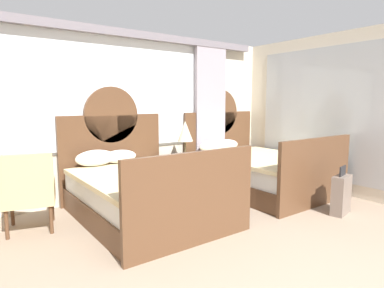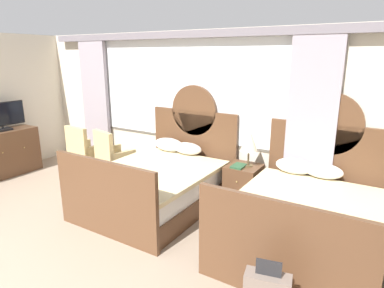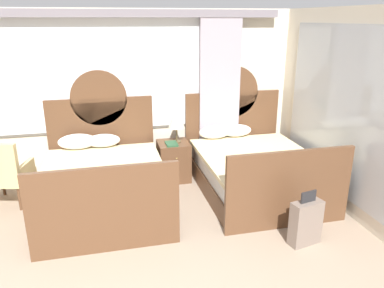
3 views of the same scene
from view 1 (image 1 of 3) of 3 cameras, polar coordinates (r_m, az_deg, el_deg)
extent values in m
cube|color=beige|center=(5.34, -16.43, 4.83)|extent=(6.85, 0.07, 2.70)
cube|color=#605B52|center=(5.30, -16.41, 8.65)|extent=(4.06, 0.02, 1.84)
cube|color=white|center=(5.29, -16.38, 8.65)|extent=(3.98, 0.02, 1.76)
cube|color=#998E99|center=(6.32, 3.19, 5.04)|extent=(0.70, 0.08, 2.60)
cube|color=slate|center=(5.31, -16.44, 18.60)|extent=(6.30, 0.10, 0.12)
cube|color=beige|center=(5.87, 27.71, 4.50)|extent=(0.07, 4.79, 2.70)
cube|color=#B2B7BC|center=(5.97, 24.94, 4.69)|extent=(0.01, 3.35, 2.27)
cube|color=brown|center=(4.55, -8.03, -10.76)|extent=(1.59, 2.11, 0.30)
cube|color=white|center=(4.47, -8.10, -7.33)|extent=(1.53, 2.01, 0.26)
cube|color=beige|center=(4.36, -7.64, -5.51)|extent=(1.63, 1.91, 0.06)
cube|color=brown|center=(5.38, -13.61, -2.26)|extent=(1.67, 0.06, 1.35)
cylinder|color=brown|center=(5.31, -13.84, 4.96)|extent=(0.88, 0.06, 0.88)
cube|color=brown|center=(3.56, 0.28, -9.67)|extent=(1.67, 0.06, 1.04)
ellipsoid|color=white|center=(5.01, -16.44, -2.34)|extent=(0.58, 0.29, 0.24)
ellipsoid|color=white|center=(5.17, -12.45, -2.12)|extent=(0.53, 0.30, 0.20)
cube|color=brown|center=(5.90, 11.64, -6.59)|extent=(1.59, 2.11, 0.30)
cube|color=white|center=(5.84, 11.71, -3.91)|extent=(1.53, 2.01, 0.26)
cube|color=beige|center=(5.75, 12.35, -2.45)|extent=(1.63, 1.91, 0.06)
cube|color=brown|center=(6.56, 4.73, -0.35)|extent=(1.67, 0.06, 1.35)
cylinder|color=brown|center=(6.50, 4.79, 5.58)|extent=(0.88, 0.06, 0.88)
cube|color=brown|center=(5.17, 20.73, -4.72)|extent=(1.67, 0.06, 1.04)
ellipsoid|color=white|center=(6.12, 3.44, -0.36)|extent=(0.54, 0.27, 0.22)
ellipsoid|color=white|center=(6.40, 5.99, -0.13)|extent=(0.53, 0.30, 0.20)
cube|color=brown|center=(5.68, -1.59, -5.23)|extent=(0.50, 0.50, 0.64)
sphere|color=tan|center=(5.44, -0.02, -4.27)|extent=(0.02, 0.02, 0.02)
cylinder|color=brown|center=(5.66, -1.18, -1.86)|extent=(0.14, 0.14, 0.02)
cylinder|color=brown|center=(5.64, -1.18, -0.64)|extent=(0.03, 0.03, 0.22)
cone|color=beige|center=(5.60, -1.19, 2.26)|extent=(0.27, 0.27, 0.35)
cube|color=#285133|center=(5.50, -1.43, -2.07)|extent=(0.18, 0.26, 0.03)
cube|color=tan|center=(4.51, -26.34, -8.43)|extent=(0.69, 0.69, 0.10)
cube|color=tan|center=(4.20, -26.85, -5.16)|extent=(0.57, 0.22, 0.53)
cube|color=tan|center=(4.46, -23.16, -6.69)|extent=(0.19, 0.51, 0.16)
cube|color=tan|center=(4.51, -29.67, -6.93)|extent=(0.19, 0.51, 0.16)
cylinder|color=brown|center=(4.78, -23.12, -10.14)|extent=(0.04, 0.04, 0.34)
cylinder|color=brown|center=(4.82, -28.77, -10.32)|extent=(0.04, 0.04, 0.34)
cylinder|color=brown|center=(4.33, -23.27, -11.95)|extent=(0.04, 0.04, 0.34)
cylinder|color=brown|center=(4.38, -29.53, -12.13)|extent=(0.04, 0.04, 0.34)
cube|color=#75665B|center=(5.06, 24.50, -8.05)|extent=(0.41, 0.24, 0.54)
cube|color=#232326|center=(4.99, 24.72, -4.27)|extent=(0.21, 0.06, 0.14)
cylinder|color=black|center=(4.99, 23.82, -11.19)|extent=(0.05, 0.03, 0.05)
cylinder|color=black|center=(5.27, 24.86, -10.26)|extent=(0.05, 0.03, 0.05)
camera|label=2|loc=(5.03, 54.52, 12.68)|focal=30.86mm
camera|label=3|loc=(2.56, 84.42, 23.44)|focal=34.98mm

